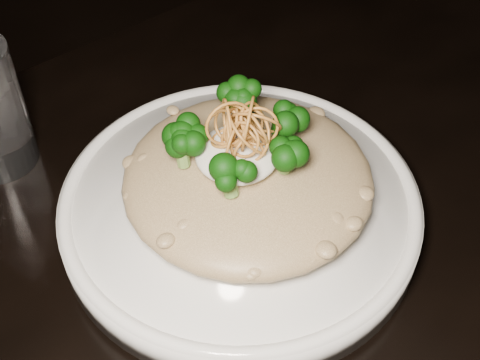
# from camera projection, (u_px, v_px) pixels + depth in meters

# --- Properties ---
(table) EXTENTS (1.10, 0.80, 0.75)m
(table) POSITION_uv_depth(u_px,v_px,m) (264.00, 333.00, 0.63)
(table) COLOR black
(table) RESTS_ON ground
(plate) EXTENTS (0.32, 0.32, 0.03)m
(plate) POSITION_uv_depth(u_px,v_px,m) (240.00, 209.00, 0.60)
(plate) COLOR white
(plate) RESTS_ON table
(risotto) EXTENTS (0.22, 0.22, 0.05)m
(risotto) POSITION_uv_depth(u_px,v_px,m) (248.00, 178.00, 0.57)
(risotto) COLOR brown
(risotto) RESTS_ON plate
(broccoli) EXTENTS (0.14, 0.14, 0.05)m
(broccoli) POSITION_uv_depth(u_px,v_px,m) (239.00, 132.00, 0.54)
(broccoli) COLOR black
(broccoli) RESTS_ON risotto
(cheese) EXTENTS (0.07, 0.07, 0.02)m
(cheese) POSITION_uv_depth(u_px,v_px,m) (237.00, 155.00, 0.54)
(cheese) COLOR white
(cheese) RESTS_ON risotto
(shallots) EXTENTS (0.06, 0.06, 0.04)m
(shallots) POSITION_uv_depth(u_px,v_px,m) (247.00, 121.00, 0.53)
(shallots) COLOR brown
(shallots) RESTS_ON cheese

